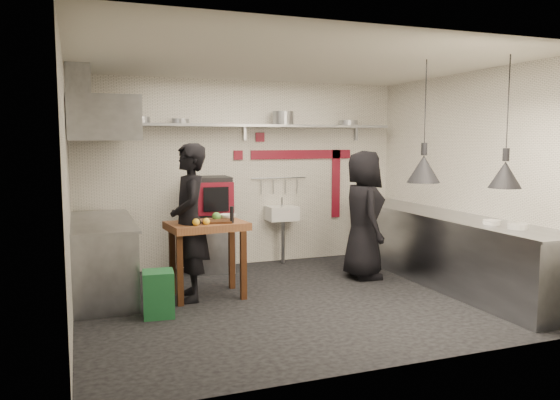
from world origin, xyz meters
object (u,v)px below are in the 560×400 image
object	(u,v)px
prep_table	(207,260)
chef_right	(363,215)
oven_stand	(211,244)
green_bin	(158,294)
combi_oven	(210,197)
chef_left	(190,222)

from	to	relation	value
prep_table	chef_right	xyz separation A→B (m)	(2.24, 0.17, 0.42)
oven_stand	green_bin	size ratio (longest dim) A/B	1.60
combi_oven	oven_stand	bearing A→B (deg)	-97.48
oven_stand	combi_oven	bearing A→B (deg)	82.52
chef_left	chef_right	world-z (taller)	chef_left
oven_stand	chef_right	world-z (taller)	chef_right
combi_oven	prep_table	distance (m)	1.50
prep_table	green_bin	bearing A→B (deg)	-146.47
prep_table	chef_left	world-z (taller)	chef_left
green_bin	combi_oven	bearing A→B (deg)	61.32
prep_table	chef_left	bearing A→B (deg)	-176.76
prep_table	chef_right	distance (m)	2.28
prep_table	oven_stand	bearing A→B (deg)	68.62
green_bin	chef_right	distance (m)	3.06
prep_table	chef_left	size ratio (longest dim) A/B	0.49
chef_left	green_bin	bearing A→B (deg)	-36.47
combi_oven	chef_left	size ratio (longest dim) A/B	0.31
green_bin	chef_left	bearing A→B (deg)	48.84
green_bin	chef_right	xyz separation A→B (m)	(2.90, 0.72, 0.63)
chef_right	oven_stand	bearing A→B (deg)	69.84
chef_left	prep_table	bearing A→B (deg)	104.07
combi_oven	green_bin	distance (m)	2.29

